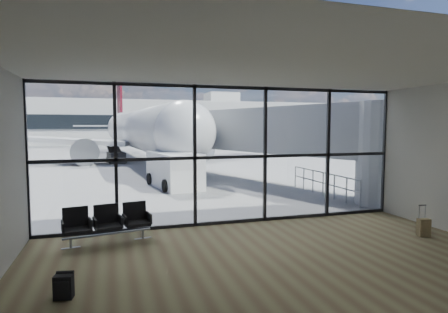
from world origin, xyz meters
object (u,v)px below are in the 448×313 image
suitcase (424,227)px  belt_loader (116,157)px  seating_row (107,222)px  service_van (175,170)px  backpack (63,287)px  airliner (139,130)px

suitcase → belt_loader: belt_loader is taller
seating_row → suitcase: (8.77, -2.14, -0.30)m
suitcase → service_van: service_van is taller
suitcase → service_van: 12.26m
seating_row → service_van: bearing=59.7°
seating_row → backpack: size_ratio=4.69×
service_van → airliner: bearing=81.6°
suitcase → service_van: size_ratio=0.21×
suitcase → airliner: airliner is taller
seating_row → airliner: 26.31m
service_van → seating_row: bearing=-120.9°
service_van → belt_loader: 15.08m
airliner → service_van: bearing=-93.2°
backpack → airliner: airliner is taller
belt_loader → suitcase: bearing=-80.7°
seating_row → airliner: bearing=74.3°
seating_row → belt_loader: size_ratio=0.63×
airliner → belt_loader: bearing=-137.5°
airliner → service_van: size_ratio=8.12×
seating_row → airliner: airliner is taller
seating_row → belt_loader: 23.64m
seating_row → airliner: (2.77, 26.06, 2.27)m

